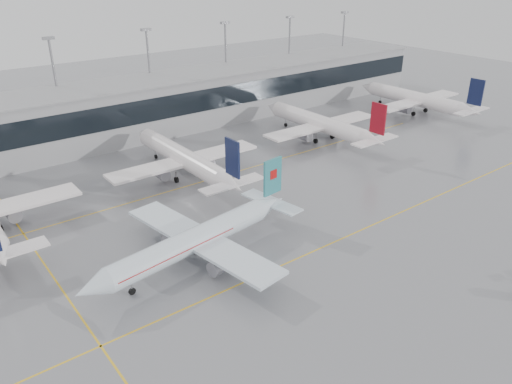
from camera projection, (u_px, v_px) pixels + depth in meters
ground at (308, 254)px, 69.38m from camera, size 320.00×320.00×0.00m
taxi_line_main at (308, 254)px, 69.38m from camera, size 120.00×0.25×0.01m
taxi_line_north at (196, 183)px, 90.91m from camera, size 120.00×0.25×0.01m
taxi_line_cross at (56, 280)px, 63.62m from camera, size 0.25×60.00×0.01m
terminal at (120, 112)px, 111.32m from camera, size 180.00×15.00×12.00m
terminal_glass at (134, 113)px, 105.26m from camera, size 180.00×0.20×5.00m
terminal_roof at (117, 85)px, 108.68m from camera, size 182.00×16.00×0.40m
light_masts at (105, 75)px, 112.50m from camera, size 156.40×1.00×22.60m
air_canada_jet at (199, 238)px, 66.55m from camera, size 34.70×27.51×10.70m
parked_jet_c at (185, 159)px, 91.98m from camera, size 29.64×36.96×11.72m
parked_jet_d at (321, 124)px, 111.26m from camera, size 29.64×36.96×11.72m
parked_jet_e at (417, 99)px, 130.54m from camera, size 29.64×36.96×11.72m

